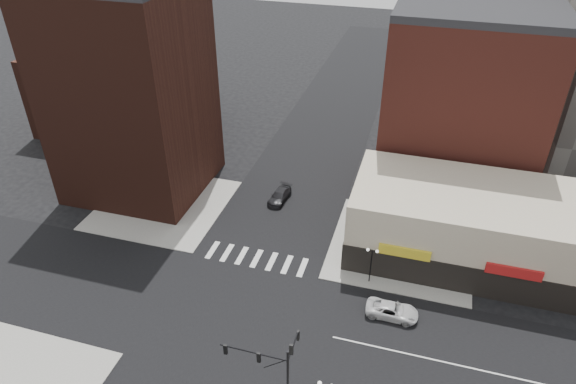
% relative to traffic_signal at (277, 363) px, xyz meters
% --- Properties ---
extents(ground, '(240.00, 240.00, 0.00)m').
position_rel_traffic_signal_xyz_m(ground, '(-7.24, 7.83, -4.96)').
color(ground, black).
rests_on(ground, ground).
extents(road_ew, '(200.00, 14.00, 0.02)m').
position_rel_traffic_signal_xyz_m(road_ew, '(-7.24, 7.83, -4.95)').
color(road_ew, black).
rests_on(road_ew, ground).
extents(road_ns, '(14.00, 200.00, 0.02)m').
position_rel_traffic_signal_xyz_m(road_ns, '(-7.24, 7.83, -4.95)').
color(road_ns, black).
rests_on(road_ns, ground).
extents(sidewalk_nw, '(15.00, 15.00, 0.12)m').
position_rel_traffic_signal_xyz_m(sidewalk_nw, '(-21.74, 22.33, -4.90)').
color(sidewalk_nw, gray).
rests_on(sidewalk_nw, ground).
extents(sidewalk_ne, '(15.00, 15.00, 0.12)m').
position_rel_traffic_signal_xyz_m(sidewalk_ne, '(7.26, 22.33, -4.90)').
color(sidewalk_ne, gray).
rests_on(sidewalk_ne, ground).
extents(building_nw, '(16.00, 15.00, 25.00)m').
position_rel_traffic_signal_xyz_m(building_nw, '(-26.24, 26.33, 7.54)').
color(building_nw, '#341710').
rests_on(building_nw, ground).
extents(building_nw_low, '(20.00, 18.00, 12.00)m').
position_rel_traffic_signal_xyz_m(building_nw_low, '(-39.24, 41.83, 1.04)').
color(building_nw_low, '#341710').
rests_on(building_nw_low, ground).
extents(building_ne_midrise, '(18.00, 15.00, 22.00)m').
position_rel_traffic_signal_xyz_m(building_ne_midrise, '(11.76, 37.33, 6.04)').
color(building_ne_midrise, maroon).
rests_on(building_ne_midrise, ground).
extents(building_ne_row, '(24.20, 12.20, 8.00)m').
position_rel_traffic_signal_xyz_m(building_ne_row, '(13.76, 22.83, -1.66)').
color(building_ne_row, '#BFB698').
rests_on(building_ne_row, ground).
extents(traffic_signal, '(5.59, 3.09, 7.77)m').
position_rel_traffic_signal_xyz_m(traffic_signal, '(0.00, 0.00, 0.00)').
color(traffic_signal, black).
rests_on(traffic_signal, ground).
extents(street_lamp_ne, '(1.22, 0.32, 4.16)m').
position_rel_traffic_signal_xyz_m(street_lamp_ne, '(4.76, 15.83, -1.67)').
color(street_lamp_ne, black).
rests_on(street_lamp_ne, sidewalk_ne).
extents(white_suv, '(4.86, 2.25, 1.35)m').
position_rel_traffic_signal_xyz_m(white_suv, '(7.49, 11.90, -4.29)').
color(white_suv, silver).
rests_on(white_suv, ground).
extents(dark_sedan_north, '(2.33, 4.74, 1.33)m').
position_rel_traffic_signal_xyz_m(dark_sedan_north, '(-8.24, 27.38, -4.30)').
color(dark_sedan_north, black).
rests_on(dark_sedan_north, ground).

